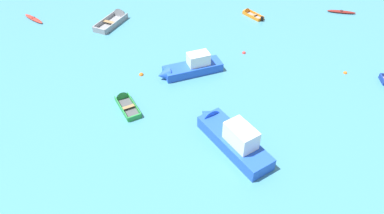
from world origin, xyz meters
The scene contains 10 objects.
motor_launch_blue_back_row_right centered at (2.52, 18.75, 0.71)m, with size 5.04×6.49×2.48m.
rowboat_grey_far_right centered at (-7.73, 36.63, 0.25)m, with size 3.31×4.81×1.43m.
kayak_maroon_midfield_left centered at (16.22, 38.08, 0.14)m, with size 3.02×1.12×0.28m.
kayak_red_near_right centered at (-16.48, 36.66, 0.14)m, with size 2.68×2.34×0.29m.
rowboat_orange_near_camera centered at (6.21, 37.76, 0.15)m, with size 2.30×2.65×0.80m.
motor_launch_blue_outer_right centered at (-0.24, 26.91, 0.57)m, with size 5.68×3.28×2.01m.
rowboat_green_far_left centered at (-5.17, 23.05, 0.18)m, with size 2.42×3.35×0.98m.
mooring_buoy_outer_edge centered at (12.99, 26.85, 0.00)m, with size 0.33×0.33×0.33m, color orange.
mooring_buoy_near_foreground centered at (4.78, 30.05, 0.00)m, with size 0.34×0.34×0.34m, color red.
mooring_buoy_between_boats_right centered at (-4.24, 26.68, 0.00)m, with size 0.39×0.39×0.39m, color orange.
Camera 1 is at (-0.12, 1.72, 17.75)m, focal length 33.99 mm.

